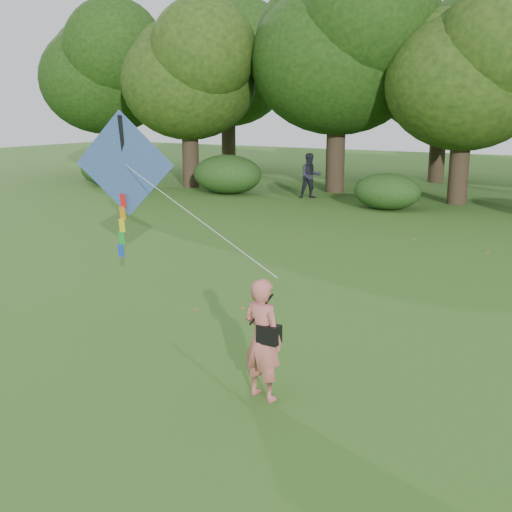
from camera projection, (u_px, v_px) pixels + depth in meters
The scene contains 7 objects.
ground at pixel (239, 394), 9.07m from camera, with size 100.00×100.00×0.00m, color #265114.
man_kite_flyer at pixel (263, 339), 8.79m from camera, with size 0.63×0.41×1.72m, color #C8655E.
bystander_left at pixel (310, 176), 28.21m from camera, with size 0.96×0.75×1.98m, color #21202B.
crossbody_bag at pixel (269, 333), 8.68m from camera, with size 0.43×0.20×0.70m.
flying_kite at pixel (125, 167), 12.54m from camera, with size 5.79×2.66×2.93m.
shrub_band at pixel (476, 192), 23.92m from camera, with size 39.15×3.22×1.88m.
fallen_leaves at pixel (407, 290), 14.20m from camera, with size 9.62×14.76×0.01m.
Camera 1 is at (4.53, -7.06, 3.97)m, focal length 45.00 mm.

